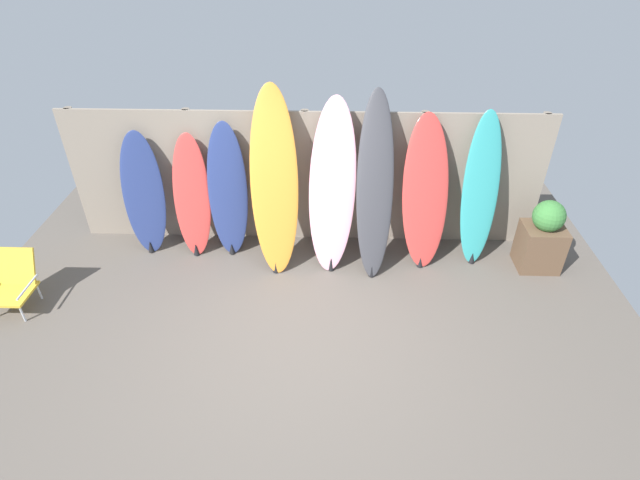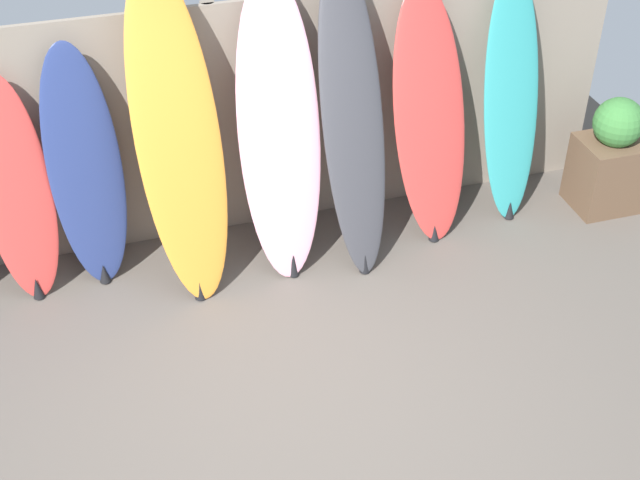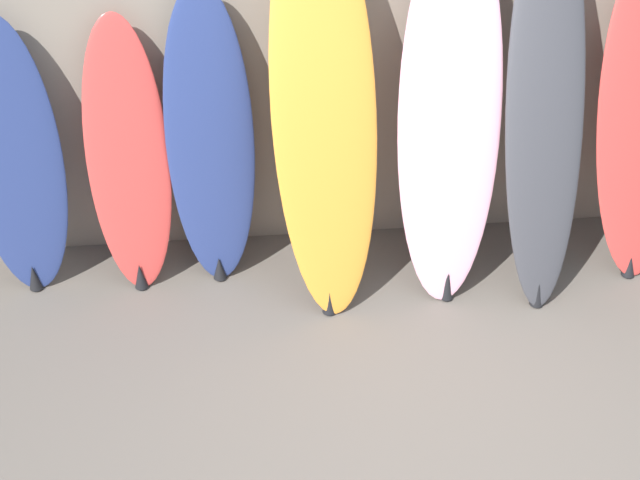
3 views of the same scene
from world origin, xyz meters
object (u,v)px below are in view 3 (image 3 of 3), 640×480
Objects in this scene: surfboard_orange_3 at (324,117)px; surfboard_pink_4 at (450,119)px; surfboard_charcoal_5 at (545,113)px; surfboard_red_1 at (128,161)px; surfboard_navy_2 at (210,143)px; surfboard_navy_0 at (15,162)px.

surfboard_orange_3 is 1.07× the size of surfboard_pink_4.
surfboard_charcoal_5 is at bearing -7.46° from surfboard_pink_4.
surfboard_pink_4 reaches higher than surfboard_red_1.
surfboard_navy_2 is at bearing 173.06° from surfboard_charcoal_5.
surfboard_navy_2 is at bearing 161.80° from surfboard_orange_3.
surfboard_navy_2 is at bearing 173.26° from surfboard_pink_4.
surfboard_red_1 is 1.14m from surfboard_orange_3.
surfboard_navy_0 is 0.78× the size of surfboard_pink_4.
surfboard_orange_3 is at bearing -6.95° from surfboard_navy_0.
surfboard_orange_3 is at bearing -175.98° from surfboard_pink_4.
surfboard_navy_0 is 2.92m from surfboard_charcoal_5.
surfboard_navy_0 is 1.02× the size of surfboard_red_1.
surfboard_pink_4 is (1.77, -0.14, 0.25)m from surfboard_red_1.
surfboard_pink_4 reaches higher than surfboard_navy_0.
surfboard_pink_4 is (0.69, 0.05, -0.08)m from surfboard_orange_3.
surfboard_pink_4 is at bearing 4.02° from surfboard_orange_3.
surfboard_navy_0 is at bearing 179.80° from surfboard_navy_2.
surfboard_red_1 is 0.71× the size of surfboard_orange_3.
surfboard_charcoal_5 is at bearing -5.22° from surfboard_red_1.
surfboard_charcoal_5 is (1.20, -0.02, -0.03)m from surfboard_orange_3.
surfboard_pink_4 is at bearing -6.74° from surfboard_navy_2.
surfboard_orange_3 reaches higher than surfboard_red_1.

